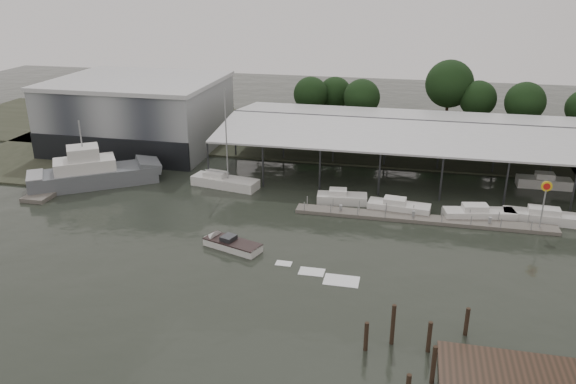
% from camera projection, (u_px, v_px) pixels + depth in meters
% --- Properties ---
extents(ground, '(200.00, 200.00, 0.00)m').
position_uv_depth(ground, '(267.00, 248.00, 55.37)').
color(ground, '#232921').
rests_on(ground, ground).
extents(land_strip_far, '(140.00, 30.00, 0.30)m').
position_uv_depth(land_strip_far, '(330.00, 135.00, 93.56)').
color(land_strip_far, '#3B3F2F').
rests_on(land_strip_far, ground).
extents(land_strip_west, '(20.00, 40.00, 0.30)m').
position_uv_depth(land_strip_west, '(74.00, 141.00, 90.70)').
color(land_strip_west, '#3B3F2F').
rests_on(land_strip_west, ground).
extents(storage_warehouse, '(24.50, 20.50, 10.50)m').
position_uv_depth(storage_warehouse, '(139.00, 113.00, 86.35)').
color(storage_warehouse, gray).
rests_on(storage_warehouse, ground).
extents(covered_boat_shed, '(58.24, 24.00, 6.96)m').
position_uv_depth(covered_boat_shed, '(441.00, 127.00, 75.20)').
color(covered_boat_shed, silver).
rests_on(covered_boat_shed, ground).
extents(trawler_dock, '(3.00, 18.00, 0.50)m').
position_uv_depth(trawler_dock, '(74.00, 177.00, 74.07)').
color(trawler_dock, '#646058').
rests_on(trawler_dock, ground).
extents(floating_dock, '(28.00, 2.00, 1.40)m').
position_uv_depth(floating_dock, '(422.00, 219.00, 61.38)').
color(floating_dock, '#646058').
rests_on(floating_dock, ground).
extents(shell_fuel_sign, '(1.10, 0.18, 5.55)m').
position_uv_depth(shell_fuel_sign, '(545.00, 196.00, 57.60)').
color(shell_fuel_sign, '#929597').
rests_on(shell_fuel_sign, ground).
extents(grey_trawler, '(15.92, 12.77, 8.84)m').
position_uv_depth(grey_trawler, '(95.00, 173.00, 71.37)').
color(grey_trawler, slate).
rests_on(grey_trawler, ground).
extents(white_sailboat, '(8.98, 4.17, 12.79)m').
position_uv_depth(white_sailboat, '(224.00, 182.00, 71.10)').
color(white_sailboat, silver).
rests_on(white_sailboat, ground).
extents(speedboat_underway, '(17.02, 7.31, 2.00)m').
position_uv_depth(speedboat_underway, '(228.00, 243.00, 55.34)').
color(speedboat_underway, silver).
rests_on(speedboat_underway, ground).
extents(moored_cruiser_0, '(6.02, 2.80, 1.70)m').
position_uv_depth(moored_cruiser_0, '(341.00, 198.00, 66.08)').
color(moored_cruiser_0, silver).
rests_on(moored_cruiser_0, ground).
extents(moored_cruiser_1, '(7.13, 2.95, 1.70)m').
position_uv_depth(moored_cruiser_1, '(398.00, 207.00, 63.50)').
color(moored_cruiser_1, silver).
rests_on(moored_cruiser_1, ground).
extents(moored_cruiser_2, '(7.94, 3.59, 1.70)m').
position_uv_depth(moored_cruiser_2, '(479.00, 214.00, 61.68)').
color(moored_cruiser_2, silver).
rests_on(moored_cruiser_2, ground).
extents(moored_cruiser_3, '(9.40, 2.87, 1.70)m').
position_uv_depth(moored_cruiser_3, '(547.00, 217.00, 60.85)').
color(moored_cruiser_3, silver).
rests_on(moored_cruiser_3, ground).
extents(mooring_pilings, '(7.45, 9.19, 3.86)m').
position_uv_depth(mooring_pilings, '(415.00, 348.00, 38.78)').
color(mooring_pilings, '#34261A').
rests_on(mooring_pilings, ground).
extents(horizon_tree_line, '(64.26, 11.96, 12.00)m').
position_uv_depth(horizon_tree_line, '(462.00, 97.00, 92.56)').
color(horizon_tree_line, black).
rests_on(horizon_tree_line, ground).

